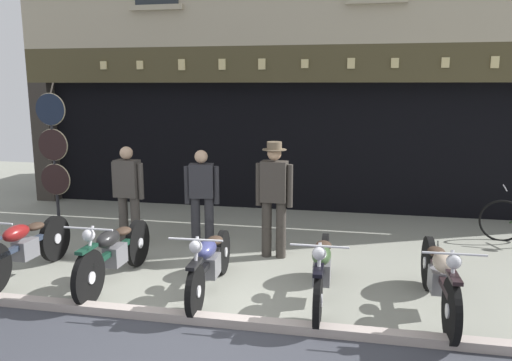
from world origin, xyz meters
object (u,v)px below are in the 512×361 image
(tyre_sign_pole, at_px, (53,146))
(motorcycle_left, at_px, (24,246))
(motorcycle_center_left, at_px, (114,252))
(motorcycle_center, at_px, (210,262))
(motorcycle_center_right, at_px, (322,268))
(salesman_left, at_px, (128,191))
(shopkeeper_center, at_px, (202,193))
(advert_board_near, at_px, (375,136))
(motorcycle_right, at_px, (440,277))
(salesman_right, at_px, (274,194))

(tyre_sign_pole, bearing_deg, motorcycle_left, -64.48)
(motorcycle_center_left, xyz_separation_m, motorcycle_center, (1.30, -0.07, -0.02))
(motorcycle_center_right, relative_size, tyre_sign_pole, 0.84)
(motorcycle_center_left, distance_m, salesman_left, 1.77)
(motorcycle_center, relative_size, shopkeeper_center, 1.27)
(motorcycle_left, distance_m, advert_board_near, 6.58)
(tyre_sign_pole, bearing_deg, motorcycle_center_left, -47.21)
(motorcycle_left, bearing_deg, advert_board_near, -135.02)
(tyre_sign_pole, bearing_deg, shopkeeper_center, -18.18)
(motorcycle_center_left, relative_size, shopkeeper_center, 1.30)
(motorcycle_left, xyz_separation_m, advert_board_near, (4.67, 4.50, 1.12))
(motorcycle_center_right, height_order, tyre_sign_pole, tyre_sign_pole)
(motorcycle_center, xyz_separation_m, motorcycle_center_right, (1.38, 0.03, 0.01))
(motorcycle_center, bearing_deg, motorcycle_left, -3.08)
(motorcycle_right, xyz_separation_m, salesman_left, (-4.55, 1.69, 0.45))
(motorcycle_right, bearing_deg, motorcycle_center_left, -2.91)
(motorcycle_center, height_order, shopkeeper_center, shopkeeper_center)
(motorcycle_left, height_order, tyre_sign_pole, tyre_sign_pole)
(motorcycle_left, xyz_separation_m, salesman_left, (0.74, 1.64, 0.45))
(motorcycle_left, distance_m, motorcycle_center_left, 1.29)
(motorcycle_center_right, distance_m, advert_board_near, 4.70)
(shopkeeper_center, bearing_deg, tyre_sign_pole, -28.52)
(motorcycle_left, relative_size, salesman_left, 1.23)
(motorcycle_center_right, relative_size, salesman_right, 1.15)
(motorcycle_center_left, bearing_deg, salesman_left, -70.82)
(motorcycle_center, bearing_deg, advert_board_near, -116.66)
(advert_board_near, bearing_deg, tyre_sign_pole, -165.54)
(motorcycle_center_left, bearing_deg, shopkeeper_center, -108.48)
(motorcycle_left, height_order, salesman_right, salesman_right)
(motorcycle_center_right, bearing_deg, motorcycle_left, -0.87)
(salesman_right, xyz_separation_m, tyre_sign_pole, (-4.55, 1.47, 0.42))
(motorcycle_center_right, xyz_separation_m, salesman_left, (-3.23, 1.65, 0.46))
(motorcycle_right, bearing_deg, motorcycle_center, -2.05)
(motorcycle_right, relative_size, advert_board_near, 2.13)
(motorcycle_center_left, distance_m, advert_board_near, 5.71)
(motorcycle_center, relative_size, advert_board_near, 2.01)
(motorcycle_center, distance_m, shopkeeper_center, 2.06)
(motorcycle_center, bearing_deg, motorcycle_center_right, 179.00)
(motorcycle_right, xyz_separation_m, advert_board_near, (-0.63, 4.55, 1.12))
(salesman_left, xyz_separation_m, advert_board_near, (3.93, 2.86, 0.67))
(motorcycle_left, height_order, motorcycle_center_right, motorcycle_left)
(motorcycle_right, distance_m, salesman_left, 4.88)
(motorcycle_center, bearing_deg, shopkeeper_center, -72.16)
(shopkeeper_center, height_order, salesman_right, salesman_right)
(motorcycle_left, xyz_separation_m, shopkeeper_center, (1.91, 1.85, 0.42))
(motorcycle_center, xyz_separation_m, shopkeeper_center, (-0.69, 1.89, 0.44))
(motorcycle_left, bearing_deg, motorcycle_center_right, -179.16)
(motorcycle_center_right, distance_m, motorcycle_right, 1.32)
(motorcycle_right, bearing_deg, advert_board_near, -83.97)
(motorcycle_center_left, height_order, tyre_sign_pole, tyre_sign_pole)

